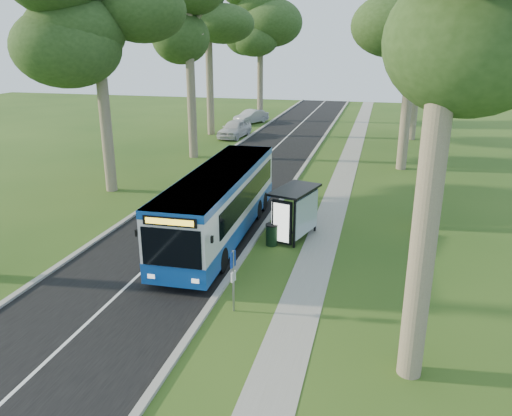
{
  "coord_description": "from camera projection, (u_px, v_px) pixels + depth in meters",
  "views": [
    {
      "loc": [
        5.26,
        -18.28,
        8.67
      ],
      "look_at": [
        0.08,
        2.22,
        1.6
      ],
      "focal_mm": 35.0,
      "sensor_mm": 36.0,
      "label": 1
    }
  ],
  "objects": [
    {
      "name": "bus",
      "position": [
        220.0,
        204.0,
        22.82
      ],
      "size": [
        2.75,
        11.89,
        3.14
      ],
      "rotation": [
        0.0,
        0.0,
        0.02
      ],
      "color": "silver",
      "rests_on": "ground"
    },
    {
      "name": "tree_west_d",
      "position": [
        208.0,
        6.0,
        45.36
      ],
      "size": [
        5.2,
        5.2,
        15.84
      ],
      "color": "#7A6B56",
      "rests_on": "ground"
    },
    {
      "name": "tree_west_e",
      "position": [
        260.0,
        25.0,
        54.39
      ],
      "size": [
        5.2,
        5.2,
        14.05
      ],
      "color": "#7A6B56",
      "rests_on": "ground"
    },
    {
      "name": "tree_west_c",
      "position": [
        188.0,
        6.0,
        35.91
      ],
      "size": [
        5.2,
        5.2,
        14.94
      ],
      "color": "#7A6B56",
      "rests_on": "ground"
    },
    {
      "name": "kerb_east",
      "position": [
        287.0,
        192.0,
        29.95
      ],
      "size": [
        0.25,
        100.0,
        0.12
      ],
      "primitive_type": "cube",
      "color": "#9E9B93",
      "rests_on": "ground"
    },
    {
      "name": "litter_bin",
      "position": [
        272.0,
        235.0,
        22.21
      ],
      "size": [
        0.57,
        0.57,
        0.99
      ],
      "rotation": [
        0.0,
        0.0,
        0.18
      ],
      "color": "black",
      "rests_on": "ground"
    },
    {
      "name": "kerb_west",
      "position": [
        178.0,
        185.0,
        31.58
      ],
      "size": [
        0.25,
        100.0,
        0.12
      ],
      "primitive_type": "cube",
      "color": "#9E9B93",
      "rests_on": "ground"
    },
    {
      "name": "centre_line",
      "position": [
        231.0,
        189.0,
        30.78
      ],
      "size": [
        0.12,
        100.0,
        0.0
      ],
      "primitive_type": "cube",
      "color": "white",
      "rests_on": "road"
    },
    {
      "name": "car_silver",
      "position": [
        251.0,
        117.0,
        55.22
      ],
      "size": [
        3.33,
        4.77,
        1.49
      ],
      "primitive_type": "imported",
      "rotation": [
        0.0,
        0.0,
        -0.43
      ],
      "color": "#A6A9AD",
      "rests_on": "ground"
    },
    {
      "name": "road",
      "position": [
        231.0,
        189.0,
        30.78
      ],
      "size": [
        7.0,
        100.0,
        0.02
      ],
      "primitive_type": "cube",
      "color": "black",
      "rests_on": "ground"
    },
    {
      "name": "bus_shelter",
      "position": [
        296.0,
        206.0,
        22.4
      ],
      "size": [
        2.17,
        3.04,
        2.36
      ],
      "rotation": [
        0.0,
        0.0,
        -0.28
      ],
      "color": "black",
      "rests_on": "ground"
    },
    {
      "name": "bus_stop_sign",
      "position": [
        233.0,
        273.0,
        16.45
      ],
      "size": [
        0.11,
        0.31,
        2.22
      ],
      "rotation": [
        0.0,
        0.0,
        -0.21
      ],
      "color": "gray",
      "rests_on": "ground"
    },
    {
      "name": "ground",
      "position": [
        241.0,
        261.0,
        20.78
      ],
      "size": [
        120.0,
        120.0,
        0.0
      ],
      "primitive_type": "plane",
      "color": "#264816",
      "rests_on": "ground"
    },
    {
      "name": "tree_west_b",
      "position": [
        94.0,
        1.0,
        27.17
      ],
      "size": [
        5.2,
        5.2,
        14.51
      ],
      "color": "#7A6B56",
      "rests_on": "ground"
    },
    {
      "name": "footpath",
      "position": [
        337.0,
        197.0,
        29.27
      ],
      "size": [
        1.5,
        100.0,
        0.02
      ],
      "primitive_type": "cube",
      "color": "gray",
      "rests_on": "ground"
    },
    {
      "name": "car_white",
      "position": [
        235.0,
        129.0,
        47.21
      ],
      "size": [
        2.47,
        5.06,
        1.66
      ],
      "primitive_type": "imported",
      "rotation": [
        0.0,
        0.0,
        -0.11
      ],
      "color": "silver",
      "rests_on": "ground"
    },
    {
      "name": "tree_east_d",
      "position": [
        423.0,
        25.0,
        43.32
      ],
      "size": [
        5.2,
        5.2,
        13.51
      ],
      "color": "#7A6B56",
      "rests_on": "ground"
    }
  ]
}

